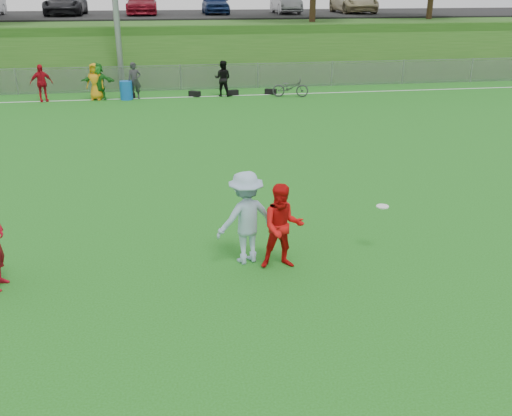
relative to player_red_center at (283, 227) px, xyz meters
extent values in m
plane|color=#205E13|center=(-1.15, 0.04, -0.85)|extent=(120.00, 120.00, 0.00)
cube|color=white|center=(-1.15, 18.04, -0.84)|extent=(60.00, 0.10, 0.01)
cube|color=gray|center=(-1.15, 20.04, -0.25)|extent=(58.00, 0.02, 1.20)
cube|color=gray|center=(-1.15, 20.04, 0.40)|extent=(58.00, 0.04, 0.04)
cube|color=#245317|center=(-1.15, 31.04, 0.65)|extent=(120.00, 18.00, 3.00)
cube|color=black|center=(-1.15, 33.04, 2.20)|extent=(120.00, 12.00, 0.10)
imported|color=black|center=(-8.15, 32.04, 2.97)|extent=(2.39, 5.18, 1.44)
imported|color=maroon|center=(-3.15, 32.04, 2.97)|extent=(2.02, 4.96, 1.44)
imported|color=navy|center=(1.85, 32.04, 2.97)|extent=(1.70, 4.23, 1.44)
imported|color=slate|center=(6.85, 32.04, 2.97)|extent=(1.52, 4.37, 1.44)
imported|color=tan|center=(11.85, 32.04, 2.97)|extent=(2.39, 5.18, 1.44)
imported|color=#B80C1B|center=(-7.60, 18.04, 0.00)|extent=(1.07, 0.71, 1.69)
imported|color=orange|center=(-5.19, 18.04, 0.00)|extent=(0.94, 0.73, 1.69)
imported|color=#1F7720|center=(-5.03, 18.04, 0.00)|extent=(1.64, 0.82, 1.69)
imported|color=#2A2B2D|center=(-3.38, 18.04, 0.00)|extent=(0.66, 0.48, 1.69)
imported|color=black|center=(0.80, 18.04, 0.00)|extent=(1.00, 0.89, 1.69)
cube|color=black|center=(-3.69, 18.14, -0.72)|extent=(0.57, 0.33, 0.26)
cube|color=black|center=(-0.58, 18.14, -0.72)|extent=(0.60, 0.57, 0.26)
cube|color=black|center=(1.28, 18.14, -0.72)|extent=(0.60, 0.39, 0.26)
cube|color=black|center=(3.18, 18.14, -0.72)|extent=(0.62, 0.49, 0.26)
imported|color=red|center=(0.00, 0.00, 0.00)|extent=(0.86, 0.68, 1.69)
imported|color=#95B3CE|center=(-0.65, 0.35, 0.08)|extent=(1.36, 1.03, 1.86)
cylinder|color=silver|center=(2.12, 0.37, 0.14)|extent=(0.25, 0.25, 0.02)
cylinder|color=#1058B5|center=(-3.80, 17.88, -0.41)|extent=(0.61, 0.61, 0.87)
imported|color=#2C2D2F|center=(3.99, 17.29, -0.39)|extent=(1.81, 0.93, 0.91)
camera|label=1|loc=(-2.10, -9.72, 4.33)|focal=40.00mm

